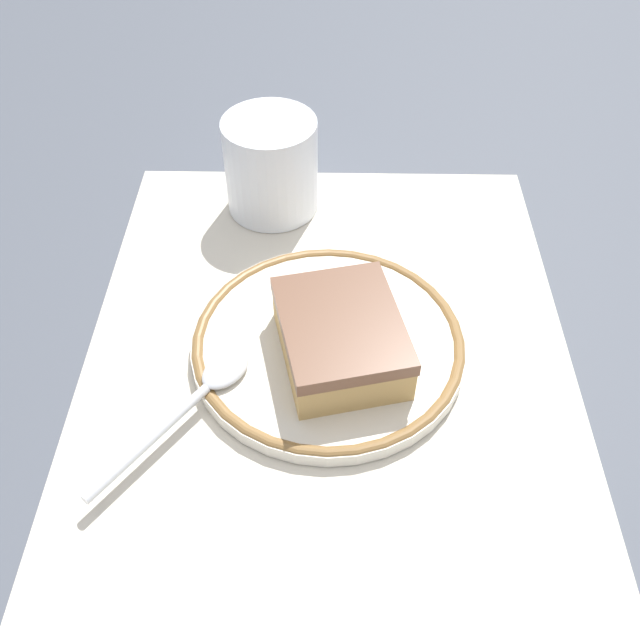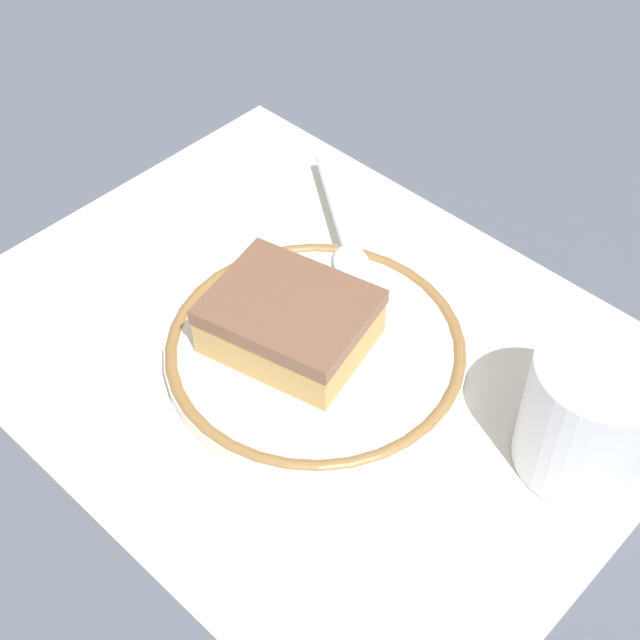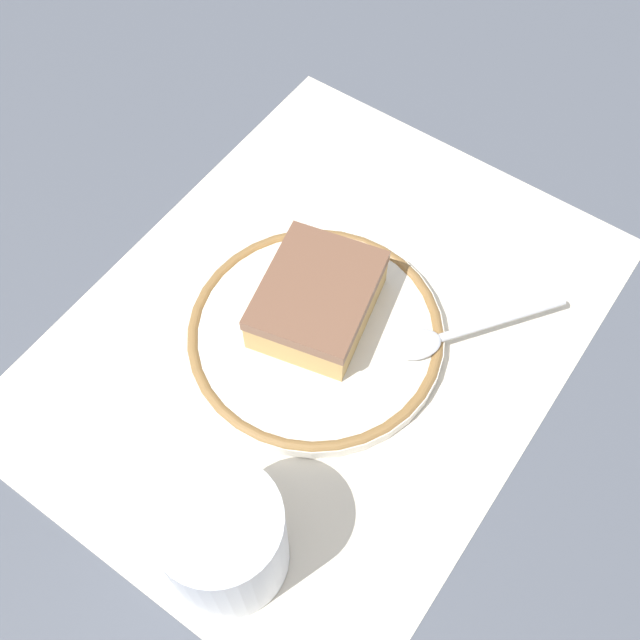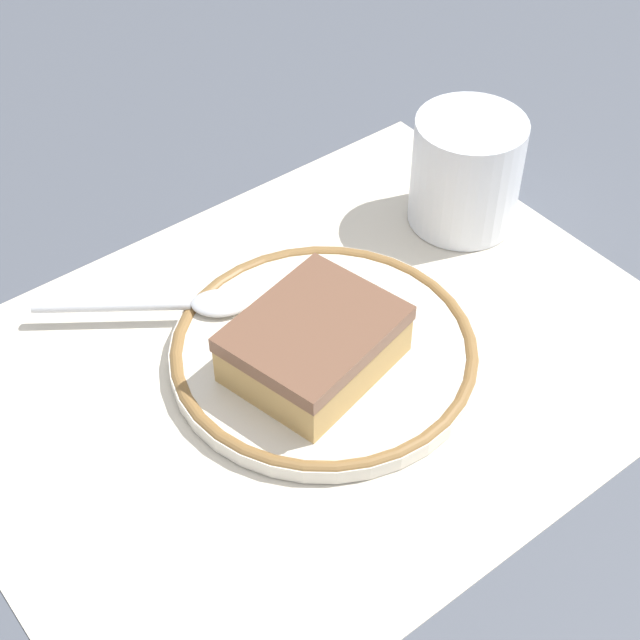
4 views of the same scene
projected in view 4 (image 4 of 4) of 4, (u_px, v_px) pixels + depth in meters
name	position (u px, v px, depth m)	size (l,w,h in m)	color
ground_plane	(314.00, 365.00, 0.60)	(2.40, 2.40, 0.00)	#4C515B
placemat	(314.00, 364.00, 0.60)	(0.44, 0.34, 0.00)	beige
plate	(320.00, 347.00, 0.60)	(0.19, 0.19, 0.01)	silver
cake_slice	(314.00, 344.00, 0.57)	(0.11, 0.10, 0.04)	tan
spoon	(180.00, 304.00, 0.62)	(0.12, 0.09, 0.01)	silver
cup	(465.00, 178.00, 0.68)	(0.08, 0.08, 0.08)	white
napkin	(585.00, 348.00, 0.61)	(0.09, 0.10, 0.00)	white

